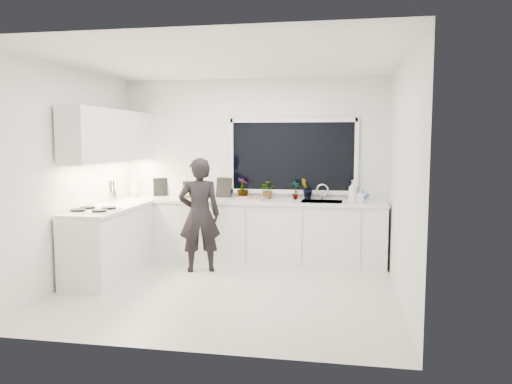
# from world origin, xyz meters

# --- Properties ---
(floor) EXTENTS (4.00, 3.50, 0.02)m
(floor) POSITION_xyz_m (0.00, 0.00, -0.01)
(floor) COLOR beige
(floor) RESTS_ON ground
(wall_back) EXTENTS (4.00, 0.02, 2.70)m
(wall_back) POSITION_xyz_m (0.00, 1.76, 1.35)
(wall_back) COLOR white
(wall_back) RESTS_ON ground
(wall_left) EXTENTS (0.02, 3.50, 2.70)m
(wall_left) POSITION_xyz_m (-2.01, 0.00, 1.35)
(wall_left) COLOR white
(wall_left) RESTS_ON ground
(wall_right) EXTENTS (0.02, 3.50, 2.70)m
(wall_right) POSITION_xyz_m (2.01, 0.00, 1.35)
(wall_right) COLOR white
(wall_right) RESTS_ON ground
(ceiling) EXTENTS (4.00, 3.50, 0.02)m
(ceiling) POSITION_xyz_m (0.00, 0.00, 2.71)
(ceiling) COLOR white
(ceiling) RESTS_ON wall_back
(window) EXTENTS (1.80, 0.02, 1.00)m
(window) POSITION_xyz_m (0.60, 1.73, 1.55)
(window) COLOR black
(window) RESTS_ON wall_back
(base_cabinets_back) EXTENTS (3.92, 0.58, 0.88)m
(base_cabinets_back) POSITION_xyz_m (0.00, 1.45, 0.44)
(base_cabinets_back) COLOR white
(base_cabinets_back) RESTS_ON floor
(base_cabinets_left) EXTENTS (0.58, 1.60, 0.88)m
(base_cabinets_left) POSITION_xyz_m (-1.67, 0.35, 0.44)
(base_cabinets_left) COLOR white
(base_cabinets_left) RESTS_ON floor
(countertop_back) EXTENTS (3.94, 0.62, 0.04)m
(countertop_back) POSITION_xyz_m (0.00, 1.44, 0.90)
(countertop_back) COLOR silver
(countertop_back) RESTS_ON base_cabinets_back
(countertop_left) EXTENTS (0.62, 1.60, 0.04)m
(countertop_left) POSITION_xyz_m (-1.67, 0.35, 0.90)
(countertop_left) COLOR silver
(countertop_left) RESTS_ON base_cabinets_left
(upper_cabinets) EXTENTS (0.34, 2.10, 0.70)m
(upper_cabinets) POSITION_xyz_m (-1.79, 0.70, 1.85)
(upper_cabinets) COLOR white
(upper_cabinets) RESTS_ON wall_left
(sink) EXTENTS (0.58, 0.42, 0.14)m
(sink) POSITION_xyz_m (1.05, 1.45, 0.87)
(sink) COLOR silver
(sink) RESTS_ON countertop_back
(faucet) EXTENTS (0.03, 0.03, 0.22)m
(faucet) POSITION_xyz_m (1.05, 1.65, 1.03)
(faucet) COLOR silver
(faucet) RESTS_ON countertop_back
(stovetop) EXTENTS (0.56, 0.48, 0.03)m
(stovetop) POSITION_xyz_m (-1.69, -0.00, 0.94)
(stovetop) COLOR black
(stovetop) RESTS_ON countertop_left
(person) EXTENTS (0.66, 0.54, 1.56)m
(person) POSITION_xyz_m (-0.57, 0.80, 0.78)
(person) COLOR black
(person) RESTS_ON floor
(pizza_tray) EXTENTS (0.48, 0.38, 0.03)m
(pizza_tray) POSITION_xyz_m (0.02, 1.42, 0.94)
(pizza_tray) COLOR silver
(pizza_tray) RESTS_ON countertop_back
(pizza) EXTENTS (0.44, 0.34, 0.01)m
(pizza) POSITION_xyz_m (0.02, 1.42, 0.95)
(pizza) COLOR #AA3016
(pizza) RESTS_ON pizza_tray
(watering_can) EXTENTS (0.19, 0.19, 0.13)m
(watering_can) POSITION_xyz_m (1.56, 1.61, 0.98)
(watering_can) COLOR #134AB8
(watering_can) RESTS_ON countertop_back
(paper_towel_roll) EXTENTS (0.12, 0.12, 0.26)m
(paper_towel_roll) POSITION_xyz_m (-1.83, 1.55, 1.05)
(paper_towel_roll) COLOR silver
(paper_towel_roll) RESTS_ON countertop_back
(knife_block) EXTENTS (0.14, 0.11, 0.22)m
(knife_block) POSITION_xyz_m (-1.00, 1.59, 1.03)
(knife_block) COLOR olive
(knife_block) RESTS_ON countertop_back
(utensil_crock) EXTENTS (0.15, 0.15, 0.16)m
(utensil_crock) POSITION_xyz_m (-1.83, 0.80, 1.00)
(utensil_crock) COLOR silver
(utensil_crock) RESTS_ON countertop_left
(picture_frame_large) EXTENTS (0.21, 0.11, 0.28)m
(picture_frame_large) POSITION_xyz_m (-1.46, 1.69, 1.06)
(picture_frame_large) COLOR black
(picture_frame_large) RESTS_ON countertop_back
(picture_frame_small) EXTENTS (0.25, 0.08, 0.30)m
(picture_frame_small) POSITION_xyz_m (-0.45, 1.69, 1.07)
(picture_frame_small) COLOR black
(picture_frame_small) RESTS_ON countertop_back
(herb_plants) EXTENTS (1.19, 0.31, 0.31)m
(herb_plants) POSITION_xyz_m (0.31, 1.61, 1.06)
(herb_plants) COLOR #26662D
(herb_plants) RESTS_ON countertop_back
(soap_bottles) EXTENTS (0.24, 0.16, 0.32)m
(soap_bottles) POSITION_xyz_m (1.51, 1.30, 1.07)
(soap_bottles) COLOR #D8BF66
(soap_bottles) RESTS_ON countertop_back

